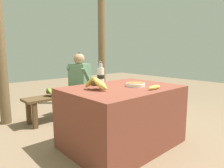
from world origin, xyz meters
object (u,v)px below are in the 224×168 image
serving_bowl (136,84)px  loose_banana_front (154,87)px  support_post_near (0,43)px  support_post_far (102,46)px  banana_bunch_green (50,92)px  water_bottle (101,76)px  seated_vendor (78,80)px  wooden_bench (73,96)px  banana_bunch_ripe (97,83)px

serving_bowl → loose_banana_front: size_ratio=1.06×
support_post_near → support_post_far: same height
banana_bunch_green → support_post_near: size_ratio=0.11×
water_bottle → seated_vendor: 1.07m
loose_banana_front → support_post_far: support_post_far is taller
loose_banana_front → seated_vendor: size_ratio=0.19×
serving_bowl → support_post_near: 2.06m
wooden_bench → support_post_far: bearing=22.7°
serving_bowl → seated_vendor: 1.33m
loose_banana_front → wooden_bench: bearing=89.9°
support_post_near → water_bottle: bearing=-64.3°
water_bottle → wooden_bench: (0.26, 1.04, -0.45)m
seated_vendor → banana_bunch_green: bearing=-21.8°
support_post_near → support_post_far: 1.90m
banana_bunch_ripe → serving_bowl: bearing=-14.3°
banana_bunch_ripe → water_bottle: water_bottle is taller
loose_banana_front → seated_vendor: bearing=87.5°
serving_bowl → wooden_bench: size_ratio=0.14×
banana_bunch_ripe → support_post_near: size_ratio=0.13×
seated_vendor → support_post_far: (0.88, 0.44, 0.60)m
loose_banana_front → support_post_near: size_ratio=0.09×
support_post_near → support_post_far: bearing=0.0°
water_bottle → wooden_bench: bearing=76.2°
banana_bunch_ripe → serving_bowl: (0.47, -0.12, -0.05)m
loose_banana_front → support_post_near: 2.29m
loose_banana_front → serving_bowl: bearing=90.6°
loose_banana_front → seated_vendor: (0.07, 1.58, -0.10)m
banana_bunch_green → support_post_far: size_ratio=0.11×
serving_bowl → banana_bunch_green: bearing=106.3°
banana_bunch_green → support_post_far: 1.59m
water_bottle → serving_bowl: bearing=-51.9°
wooden_bench → support_post_far: (0.95, 0.40, 0.87)m
wooden_bench → water_bottle: bearing=-103.8°
serving_bowl → seated_vendor: bearing=86.9°
support_post_far → seated_vendor: bearing=-153.4°
loose_banana_front → banana_bunch_green: bearing=103.9°
banana_bunch_ripe → seated_vendor: (0.54, 1.20, -0.15)m
banana_bunch_ripe → wooden_bench: banana_bunch_ripe is taller
support_post_far → loose_banana_front: bearing=-115.2°
seated_vendor → support_post_far: 1.16m
banana_bunch_ripe → support_post_far: size_ratio=0.13×
support_post_near → loose_banana_front: bearing=-64.9°
wooden_bench → seated_vendor: 0.28m
wooden_bench → support_post_near: size_ratio=0.67×
wooden_bench → support_post_far: 1.35m
support_post_near → wooden_bench: bearing=-22.7°
water_bottle → wooden_bench: 1.17m
loose_banana_front → support_post_near: bearing=115.1°
seated_vendor → support_post_far: bearing=-169.3°
serving_bowl → loose_banana_front: loose_banana_front is taller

